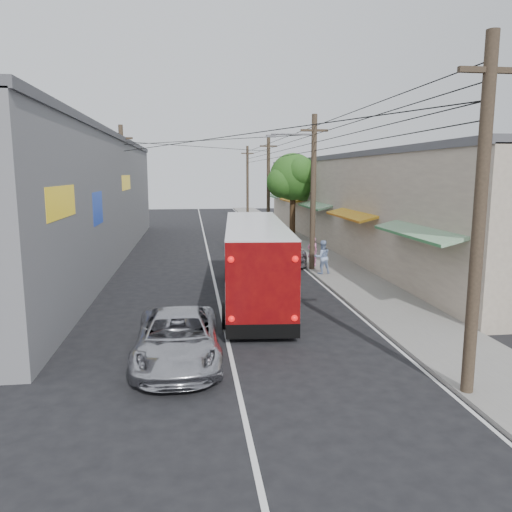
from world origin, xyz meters
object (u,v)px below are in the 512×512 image
Objects in this scene: parked_car_far at (254,222)px; coach_bus at (255,260)px; jeepney at (178,338)px; pedestrian_far at (322,257)px; parked_car_mid at (278,239)px; parked_suv at (276,247)px; pedestrian_near at (312,252)px.

coach_bus is at bearing -101.81° from parked_car_far.
jeepney is at bearing -109.42° from coach_bus.
parked_car_mid is at bearing -90.59° from pedestrian_far.
jeepney is (-2.95, -6.58, -0.95)m from coach_bus.
jeepney is 31.61m from parked_car_far.
parked_suv reaches higher than jeepney.
coach_bus reaches higher than parked_car_far.
jeepney is at bearing -115.47° from parked_car_mid.
parked_car_mid is (3.11, 12.42, -0.80)m from coach_bus.
pedestrian_far reaches higher than parked_suv.
parked_car_mid is at bearing 75.40° from parked_suv.
parked_car_far is at bearing 87.63° from coach_bus.
pedestrian_near reaches higher than parked_car_far.
parked_car_mid is (6.06, 19.00, 0.15)m from jeepney.
coach_bus reaches higher than parked_car_mid.
parked_suv reaches higher than parked_car_far.
parked_car_far is at bearing 82.49° from parked_car_mid.
parked_car_far is (3.05, 24.46, -0.91)m from coach_bus.
parked_car_far is (6.00, 31.04, 0.04)m from jeepney.
parked_suv is 3.68× the size of pedestrian_near.
coach_bus is 8.71m from parked_suv.
parked_car_mid is 1.12× the size of parked_car_far.
pedestrian_far is at bearing 51.26° from coach_bus.
coach_bus is 1.89× the size of parked_suv.
pedestrian_near is at bearing -90.52° from parked_car_mid.
parked_car_mid is at bearing 72.16° from jeepney.
coach_bus is 6.60× the size of pedestrian_far.
parked_car_far is at bearing 78.91° from jeepney.
coach_bus is 2.55× the size of parked_car_far.
pedestrian_far reaches higher than parked_car_mid.
jeepney is 3.06× the size of pedestrian_near.
coach_bus is at bearing 65.69° from jeepney.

